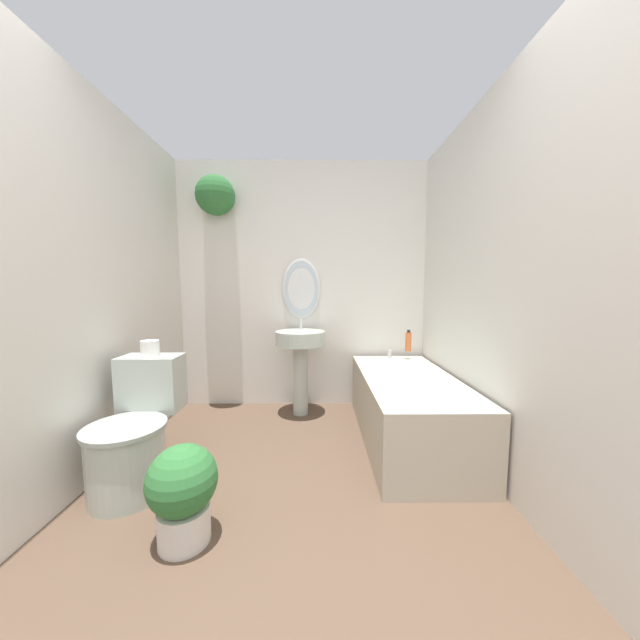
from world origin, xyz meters
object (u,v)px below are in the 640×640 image
pedestal_sink (300,352)px  shampoo_bottle (408,341)px  toilet_paper_roll (150,348)px  potted_plant (183,490)px  toilet (135,435)px  bathtub (408,406)px

pedestal_sink → shampoo_bottle: (1.02, 0.07, 0.09)m
toilet_paper_roll → potted_plant: bearing=-54.8°
toilet → toilet_paper_roll: size_ratio=6.74×
toilet → potted_plant: bearing=-43.4°
potted_plant → toilet_paper_roll: toilet_paper_roll is taller
toilet → potted_plant: toilet is taller
bathtub → shampoo_bottle: (0.16, 0.60, 0.41)m
bathtub → shampoo_bottle: shampoo_bottle is taller
pedestal_sink → toilet_paper_roll: size_ratio=8.04×
shampoo_bottle → toilet_paper_roll: 2.17m
pedestal_sink → toilet_paper_roll: bearing=-136.4°
toilet → toilet_paper_roll: bearing=90.0°
toilet → bathtub: toilet is taller
shampoo_bottle → toilet_paper_roll: toilet_paper_roll is taller
toilet → shampoo_bottle: bearing=31.0°
bathtub → potted_plant: (-1.32, -1.00, -0.01)m
bathtub → toilet_paper_roll: size_ratio=13.54×
bathtub → potted_plant: 1.66m
pedestal_sink → toilet_paper_roll: pedestal_sink is taller
potted_plant → shampoo_bottle: bearing=47.2°
toilet → bathtub: 1.87m
shampoo_bottle → potted_plant: shampoo_bottle is taller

